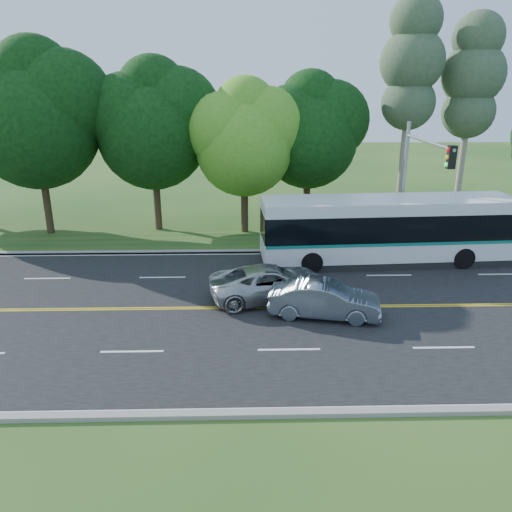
{
  "coord_description": "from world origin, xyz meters",
  "views": [
    {
      "loc": [
        -2.05,
        -18.93,
        8.92
      ],
      "look_at": [
        -1.52,
        2.0,
        1.6
      ],
      "focal_mm": 35.0,
      "sensor_mm": 36.0,
      "label": 1
    }
  ],
  "objects_px": {
    "sedan": "(324,299)",
    "suv": "(271,283)",
    "traffic_signal": "(417,173)",
    "transit_bus": "(387,231)"
  },
  "relations": [
    {
      "from": "sedan",
      "to": "suv",
      "type": "relative_size",
      "value": 0.84
    },
    {
      "from": "traffic_signal",
      "to": "suv",
      "type": "relative_size",
      "value": 1.33
    },
    {
      "from": "traffic_signal",
      "to": "suv",
      "type": "bearing_deg",
      "value": -148.53
    },
    {
      "from": "traffic_signal",
      "to": "sedan",
      "type": "relative_size",
      "value": 1.59
    },
    {
      "from": "transit_bus",
      "to": "suv",
      "type": "height_order",
      "value": "transit_bus"
    },
    {
      "from": "transit_bus",
      "to": "sedan",
      "type": "xyz_separation_m",
      "value": [
        -4.16,
        -6.32,
        -0.94
      ]
    },
    {
      "from": "traffic_signal",
      "to": "sedan",
      "type": "xyz_separation_m",
      "value": [
        -5.36,
        -6.28,
        -3.93
      ]
    },
    {
      "from": "transit_bus",
      "to": "sedan",
      "type": "height_order",
      "value": "transit_bus"
    },
    {
      "from": "suv",
      "to": "traffic_signal",
      "type": "bearing_deg",
      "value": -70.23
    },
    {
      "from": "traffic_signal",
      "to": "suv",
      "type": "height_order",
      "value": "traffic_signal"
    }
  ]
}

